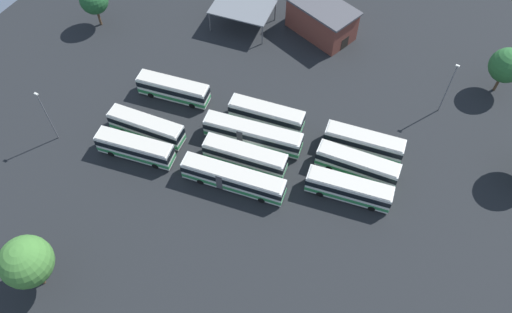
{
  "coord_description": "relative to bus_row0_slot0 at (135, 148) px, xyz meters",
  "views": [
    {
      "loc": [
        21.56,
        -38.17,
        60.21
      ],
      "look_at": [
        1.56,
        -1.09,
        1.51
      ],
      "focal_mm": 36.02,
      "sensor_mm": 36.0,
      "label": 1
    }
  ],
  "objects": [
    {
      "name": "ground_plane",
      "position": [
        14.17,
        8.11,
        -1.83
      ],
      "size": [
        109.66,
        109.66,
        0.0
      ],
      "primitive_type": "plane",
      "color": "black"
    },
    {
      "name": "bus_row0_slot0",
      "position": [
        0.0,
        0.0,
        0.0
      ],
      "size": [
        11.52,
        4.55,
        3.46
      ],
      "color": "silver",
      "rests_on": "ground_plane"
    },
    {
      "name": "bus_row0_slot1",
      "position": [
        -0.83,
        3.92,
        0.0
      ],
      "size": [
        11.66,
        3.76,
        3.46
      ],
      "color": "silver",
      "rests_on": "ground_plane"
    },
    {
      "name": "bus_row0_slot3",
      "position": [
        -1.53,
        12.06,
        0.0
      ],
      "size": [
        11.57,
        4.5,
        3.46
      ],
      "color": "silver",
      "rests_on": "ground_plane"
    },
    {
      "name": "bus_row1_slot0",
      "position": [
        14.82,
        2.11,
        0.0
      ],
      "size": [
        14.7,
        4.82,
        3.46
      ],
      "color": "silver",
      "rests_on": "ground_plane"
    },
    {
      "name": "bus_row1_slot1",
      "position": [
        14.45,
        6.15,
        0.0
      ],
      "size": [
        12.17,
        4.34,
        3.46
      ],
      "color": "silver",
      "rests_on": "ground_plane"
    },
    {
      "name": "bus_row1_slot2",
      "position": [
        13.49,
        10.09,
        0.0
      ],
      "size": [
        14.71,
        5.07,
        3.46
      ],
      "color": "silver",
      "rests_on": "ground_plane"
    },
    {
      "name": "bus_row1_slot3",
      "position": [
        13.59,
        14.3,
        0.0
      ],
      "size": [
        11.57,
        4.27,
        3.46
      ],
      "color": "silver",
      "rests_on": "ground_plane"
    },
    {
      "name": "bus_row2_slot1",
      "position": [
        29.33,
        8.04,
        0.0
      ],
      "size": [
        11.82,
        4.5,
        3.46
      ],
      "color": "silver",
      "rests_on": "ground_plane"
    },
    {
      "name": "bus_row2_slot2",
      "position": [
        28.85,
        12.32,
        0.0
      ],
      "size": [
        11.7,
        3.66,
        3.46
      ],
      "color": "silver",
      "rests_on": "ground_plane"
    },
    {
      "name": "bus_row2_slot3",
      "position": [
        28.25,
        16.33,
        0.0
      ],
      "size": [
        11.55,
        4.27,
        3.46
      ],
      "color": "silver",
      "rests_on": "ground_plane"
    },
    {
      "name": "depot_building",
      "position": [
        12.34,
        36.88,
        1.07
      ],
      "size": [
        13.24,
        10.06,
        5.76
      ],
      "color": "brown",
      "rests_on": "ground_plane"
    },
    {
      "name": "maintenance_shelter",
      "position": [
        -0.42,
        32.08,
        2.06
      ],
      "size": [
        11.15,
        8.6,
        4.07
      ],
      "color": "slate",
      "rests_on": "ground_plane"
    },
    {
      "name": "lamp_post_near_entrance",
      "position": [
        35.82,
        29.12,
        3.37
      ],
      "size": [
        0.56,
        0.28,
        9.55
      ],
      "color": "slate",
      "rests_on": "ground_plane"
    },
    {
      "name": "lamp_post_far_corner",
      "position": [
        -12.24,
        -2.94,
        3.42
      ],
      "size": [
        0.56,
        0.28,
        9.65
      ],
      "color": "slate",
      "rests_on": "ground_plane"
    },
    {
      "name": "tree_north_edge",
      "position": [
        1.35,
        -21.16,
        4.25
      ],
      "size": [
        6.14,
        6.14,
        9.16
      ],
      "color": "brown",
      "rests_on": "ground_plane"
    },
    {
      "name": "tree_east_edge",
      "position": [
        -22.68,
        20.35,
        3.37
      ],
      "size": [
        4.85,
        4.85,
        7.64
      ],
      "color": "brown",
      "rests_on": "ground_plane"
    },
    {
      "name": "tree_south_edge",
      "position": [
        42.37,
        37.56,
        3.48
      ],
      "size": [
        5.36,
        5.36,
        8.01
      ],
      "color": "brown",
      "rests_on": "ground_plane"
    }
  ]
}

